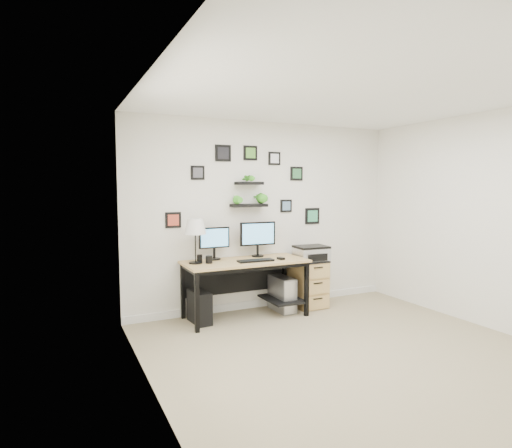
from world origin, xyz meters
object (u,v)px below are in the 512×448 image
pc_tower_grey (282,294)px  monitor_left (214,241)px  monitor_right (258,236)px  table_lamp (195,228)px  mug (209,259)px  file_cabinet (308,283)px  desk (247,269)px  pc_tower_black (199,307)px  printer (311,253)px

pc_tower_grey → monitor_left: bearing=168.9°
monitor_right → monitor_left: bearing=178.1°
table_lamp → mug: 0.43m
mug → file_cabinet: 1.58m
desk → monitor_left: 0.56m
table_lamp → pc_tower_grey: 1.56m
table_lamp → pc_tower_black: bearing=-56.5°
printer → monitor_left: bearing=172.5°
table_lamp → printer: bearing=-1.0°
mug → printer: bearing=1.4°
pc_tower_black → printer: bearing=-5.3°
desk → pc_tower_black: bearing=-179.7°
monitor_left → table_lamp: (-0.30, -0.15, 0.20)m
printer → file_cabinet: bearing=117.6°
pc_tower_grey → printer: 0.71m
desk → table_lamp: size_ratio=2.87×
pc_tower_grey → file_cabinet: file_cabinet is taller
table_lamp → desk: bearing=-3.4°
monitor_right → file_cabinet: monitor_right is taller
mug → printer: (1.53, 0.04, -0.03)m
pc_tower_black → mug: bearing=-16.3°
monitor_right → mug: monitor_right is taller
monitor_right → pc_tower_black: size_ratio=1.27×
table_lamp → file_cabinet: (1.66, 0.02, -0.86)m
desk → pc_tower_black: size_ratio=3.95×
pc_tower_black → file_cabinet: 1.64m
monitor_right → file_cabinet: size_ratio=0.77×
table_lamp → printer: 1.74m
table_lamp → pc_tower_black: (0.03, -0.04, -0.99)m
desk → table_lamp: (-0.68, 0.04, 0.57)m
monitor_left → file_cabinet: bearing=-5.7°
mug → printer: size_ratio=0.21×
monitor_left → file_cabinet: 1.52m
table_lamp → mug: size_ratio=5.84×
monitor_left → table_lamp: bearing=-153.4°
monitor_left → table_lamp: size_ratio=0.77×
mug → pc_tower_black: bearing=169.6°
file_cabinet → printer: size_ratio=1.48×
desk → printer: size_ratio=3.53×
printer → table_lamp: bearing=179.0°
file_cabinet → mug: bearing=-176.8°
table_lamp → printer: size_ratio=1.23×
table_lamp → monitor_left: bearing=26.6°
monitor_right → mug: bearing=-165.5°
pc_tower_grey → printer: bearing=-0.2°
desk → pc_tower_grey: size_ratio=3.35×
pc_tower_black → printer: size_ratio=0.89×
desk → table_lamp: bearing=176.6°
monitor_left → pc_tower_grey: bearing=-11.1°
monitor_left → mug: 0.33m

